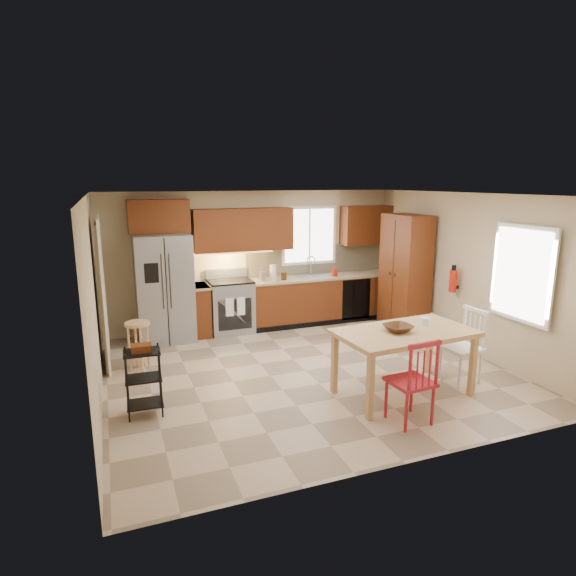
{
  "coord_description": "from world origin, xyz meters",
  "views": [
    {
      "loc": [
        -2.55,
        -5.99,
        2.69
      ],
      "look_at": [
        -0.12,
        0.4,
        1.15
      ],
      "focal_mm": 30.0,
      "sensor_mm": 36.0,
      "label": 1
    }
  ],
  "objects_px": {
    "refrigerator": "(164,288)",
    "bar_stool": "(139,346)",
    "fire_extinguisher": "(453,281)",
    "table_bowl": "(398,332)",
    "chair_red": "(410,380)",
    "dining_table": "(403,363)",
    "pantry": "(405,273)",
    "utility_cart": "(144,382)",
    "table_jar": "(425,323)",
    "chair_white": "(462,346)",
    "soap_bottle": "(335,271)",
    "range_stove": "(231,307)"
  },
  "relations": [
    {
      "from": "soap_bottle",
      "to": "utility_cart",
      "type": "bearing_deg",
      "value": -144.72
    },
    {
      "from": "chair_white",
      "to": "bar_stool",
      "type": "bearing_deg",
      "value": 59.96
    },
    {
      "from": "chair_red",
      "to": "table_jar",
      "type": "relative_size",
      "value": 6.28
    },
    {
      "from": "pantry",
      "to": "chair_white",
      "type": "relative_size",
      "value": 2.09
    },
    {
      "from": "chair_white",
      "to": "utility_cart",
      "type": "bearing_deg",
      "value": 78.54
    },
    {
      "from": "range_stove",
      "to": "dining_table",
      "type": "distance_m",
      "value": 3.61
    },
    {
      "from": "dining_table",
      "to": "chair_white",
      "type": "xyz_separation_m",
      "value": [
        0.95,
        0.05,
        0.09
      ]
    },
    {
      "from": "refrigerator",
      "to": "bar_stool",
      "type": "relative_size",
      "value": 2.54
    },
    {
      "from": "pantry",
      "to": "chair_white",
      "type": "height_order",
      "value": "pantry"
    },
    {
      "from": "pantry",
      "to": "table_bowl",
      "type": "distance_m",
      "value": 2.88
    },
    {
      "from": "dining_table",
      "to": "bar_stool",
      "type": "distance_m",
      "value": 3.7
    },
    {
      "from": "chair_red",
      "to": "table_jar",
      "type": "xyz_separation_m",
      "value": [
        0.72,
        0.76,
        0.37
      ]
    },
    {
      "from": "fire_extinguisher",
      "to": "table_jar",
      "type": "xyz_separation_m",
      "value": [
        -1.39,
        -1.18,
        -0.22
      ]
    },
    {
      "from": "utility_cart",
      "to": "fire_extinguisher",
      "type": "bearing_deg",
      "value": 10.81
    },
    {
      "from": "dining_table",
      "to": "utility_cart",
      "type": "bearing_deg",
      "value": 165.43
    },
    {
      "from": "pantry",
      "to": "bar_stool",
      "type": "bearing_deg",
      "value": -176.19
    },
    {
      "from": "chair_white",
      "to": "range_stove",
      "type": "bearing_deg",
      "value": 31.85
    },
    {
      "from": "refrigerator",
      "to": "bar_stool",
      "type": "bearing_deg",
      "value": -113.26
    },
    {
      "from": "range_stove",
      "to": "table_bowl",
      "type": "distance_m",
      "value": 3.59
    },
    {
      "from": "refrigerator",
      "to": "chair_red",
      "type": "relative_size",
      "value": 1.81
    },
    {
      "from": "soap_bottle",
      "to": "fire_extinguisher",
      "type": "xyz_separation_m",
      "value": [
        1.15,
        -1.95,
        0.1
      ]
    },
    {
      "from": "table_bowl",
      "to": "chair_red",
      "type": "bearing_deg",
      "value": -110.51
    },
    {
      "from": "soap_bottle",
      "to": "table_bowl",
      "type": "distance_m",
      "value": 3.32
    },
    {
      "from": "table_bowl",
      "to": "bar_stool",
      "type": "relative_size",
      "value": 0.48
    },
    {
      "from": "table_bowl",
      "to": "utility_cart",
      "type": "xyz_separation_m",
      "value": [
        -3.03,
        0.58,
        -0.44
      ]
    },
    {
      "from": "bar_stool",
      "to": "fire_extinguisher",
      "type": "bearing_deg",
      "value": 1.23
    },
    {
      "from": "dining_table",
      "to": "chair_white",
      "type": "bearing_deg",
      "value": -1.01
    },
    {
      "from": "refrigerator",
      "to": "utility_cart",
      "type": "bearing_deg",
      "value": -102.0
    },
    {
      "from": "table_bowl",
      "to": "utility_cart",
      "type": "height_order",
      "value": "table_bowl"
    },
    {
      "from": "refrigerator",
      "to": "dining_table",
      "type": "relative_size",
      "value": 1.06
    },
    {
      "from": "table_jar",
      "to": "bar_stool",
      "type": "relative_size",
      "value": 0.22
    },
    {
      "from": "fire_extinguisher",
      "to": "dining_table",
      "type": "distance_m",
      "value": 2.29
    },
    {
      "from": "pantry",
      "to": "chair_red",
      "type": "xyz_separation_m",
      "value": [
        -1.92,
        -2.99,
        -0.55
      ]
    },
    {
      "from": "pantry",
      "to": "chair_white",
      "type": "xyz_separation_m",
      "value": [
        -0.62,
        -2.29,
        -0.55
      ]
    },
    {
      "from": "dining_table",
      "to": "table_jar",
      "type": "bearing_deg",
      "value": 11.92
    },
    {
      "from": "range_stove",
      "to": "pantry",
      "type": "xyz_separation_m",
      "value": [
        2.98,
        -0.99,
        0.59
      ]
    },
    {
      "from": "chair_red",
      "to": "table_bowl",
      "type": "xyz_separation_m",
      "value": [
        0.24,
        0.65,
        0.34
      ]
    },
    {
      "from": "fire_extinguisher",
      "to": "table_bowl",
      "type": "xyz_separation_m",
      "value": [
        -1.87,
        -1.29,
        -0.26
      ]
    },
    {
      "from": "fire_extinguisher",
      "to": "utility_cart",
      "type": "distance_m",
      "value": 5.0
    },
    {
      "from": "soap_bottle",
      "to": "chair_white",
      "type": "relative_size",
      "value": 0.19
    },
    {
      "from": "fire_extinguisher",
      "to": "chair_white",
      "type": "distance_m",
      "value": 1.6
    },
    {
      "from": "table_bowl",
      "to": "chair_white",
      "type": "bearing_deg",
      "value": 2.71
    },
    {
      "from": "utility_cart",
      "to": "dining_table",
      "type": "bearing_deg",
      "value": -7.89
    },
    {
      "from": "chair_red",
      "to": "chair_white",
      "type": "xyz_separation_m",
      "value": [
        1.3,
        0.7,
        0.0
      ]
    },
    {
      "from": "pantry",
      "to": "fire_extinguisher",
      "type": "distance_m",
      "value": 1.07
    },
    {
      "from": "refrigerator",
      "to": "bar_stool",
      "type": "distance_m",
      "value": 1.45
    },
    {
      "from": "range_stove",
      "to": "soap_bottle",
      "type": "distance_m",
      "value": 2.1
    },
    {
      "from": "chair_red",
      "to": "range_stove",
      "type": "bearing_deg",
      "value": 100.99
    },
    {
      "from": "utility_cart",
      "to": "pantry",
      "type": "bearing_deg",
      "value": 23.1
    },
    {
      "from": "chair_red",
      "to": "dining_table",
      "type": "bearing_deg",
      "value": 57.67
    }
  ]
}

